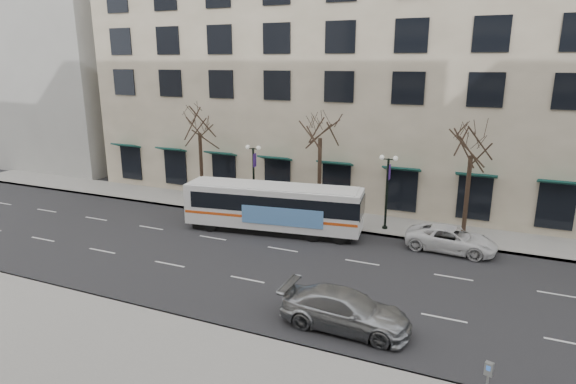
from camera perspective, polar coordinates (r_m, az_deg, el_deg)
The scene contains 13 objects.
ground at distance 27.81m, azimuth -2.59°, elevation -8.44°, with size 160.00×160.00×0.00m, color black.
sidewalk_far at distance 34.30m, azimuth 11.67°, elevation -3.95°, with size 80.00×4.00×0.15m, color gray.
building_hotel at distance 45.82m, azimuth 6.87°, elevation 16.17°, with size 40.00×20.00×24.00m, color tan.
building_far_upblock at distance 66.01m, azimuth -25.98°, elevation 16.22°, with size 28.00×20.00×28.00m, color #999993.
tree_far_left at distance 38.39m, azimuth -10.50°, elevation 8.30°, with size 3.60×3.60×8.34m.
tree_far_mid at distance 33.86m, azimuth 3.86°, elevation 7.98°, with size 3.60×3.60×8.55m.
tree_far_right at distance 32.03m, azimuth 21.02°, elevation 5.72°, with size 3.60×3.60×8.06m.
lamp_post_left at distance 35.99m, azimuth -4.09°, elevation 2.00°, with size 1.22×0.45×5.21m.
lamp_post_right at distance 32.72m, azimuth 11.66°, elevation 0.37°, with size 1.22×0.45×5.21m.
city_bus at distance 32.22m, azimuth -1.64°, elevation -1.73°, with size 12.15×4.19×3.23m.
silver_car at distance 21.42m, azimuth 6.80°, elevation -13.71°, with size 2.31×5.67×1.65m, color #9C9FA3.
white_pickup at distance 30.91m, azimuth 18.76°, elevation -5.31°, with size 2.45×5.31×1.48m, color silver.
pay_station at distance 18.55m, azimuth 22.69°, elevation -19.04°, with size 0.31×0.24×1.26m.
Camera 1 is at (11.25, -22.86, 11.14)m, focal length 30.00 mm.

